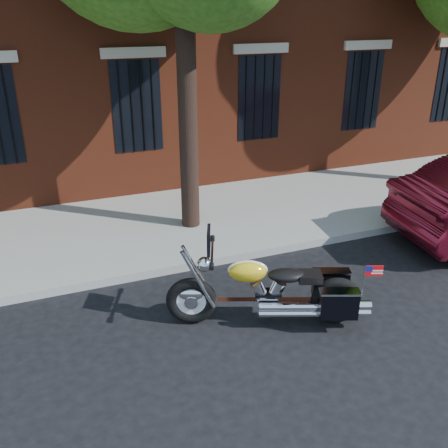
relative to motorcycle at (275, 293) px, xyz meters
name	(u,v)px	position (x,y,z in m)	size (l,w,h in m)	color
ground	(219,309)	(-0.61, 0.63, -0.50)	(120.00, 120.00, 0.00)	black
curb	(191,265)	(-0.61, 2.01, -0.43)	(40.00, 0.16, 0.15)	gray
sidewalk	(163,225)	(-0.61, 3.89, -0.43)	(40.00, 3.60, 0.15)	gray
motorcycle	(275,293)	(0.00, 0.00, 0.00)	(2.69, 1.55, 1.49)	black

